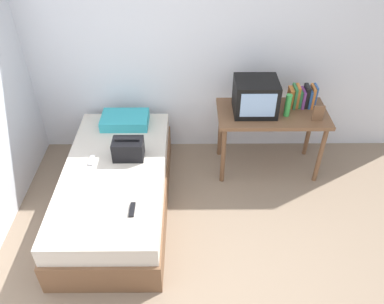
% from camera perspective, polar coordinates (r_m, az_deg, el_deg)
% --- Properties ---
extents(ground_plane, '(8.00, 8.00, 0.00)m').
position_cam_1_polar(ground_plane, '(3.54, 2.76, -18.18)').
color(ground_plane, '#84705B').
extents(wall_back, '(5.20, 0.10, 2.60)m').
position_cam_1_polar(wall_back, '(4.28, 2.06, 15.64)').
color(wall_back, silver).
rests_on(wall_back, ground).
extents(bed, '(1.00, 2.00, 0.52)m').
position_cam_1_polar(bed, '(3.97, -11.00, -5.27)').
color(bed, brown).
rests_on(bed, ground).
extents(desk, '(1.16, 0.60, 0.75)m').
position_cam_1_polar(desk, '(4.24, 11.62, 4.69)').
color(desk, brown).
rests_on(desk, ground).
extents(tv, '(0.44, 0.39, 0.36)m').
position_cam_1_polar(tv, '(4.07, 9.32, 8.05)').
color(tv, black).
rests_on(tv, desk).
extents(water_bottle, '(0.06, 0.06, 0.24)m').
position_cam_1_polar(water_bottle, '(4.10, 13.91, 6.68)').
color(water_bottle, green).
rests_on(water_bottle, desk).
extents(book_row, '(0.29, 0.17, 0.24)m').
position_cam_1_polar(book_row, '(4.32, 15.86, 7.83)').
color(book_row, '#CC7233').
rests_on(book_row, desk).
extents(picture_frame, '(0.11, 0.02, 0.17)m').
position_cam_1_polar(picture_frame, '(4.13, 18.08, 5.45)').
color(picture_frame, brown).
rests_on(picture_frame, desk).
extents(pillow, '(0.51, 0.35, 0.11)m').
position_cam_1_polar(pillow, '(4.36, -9.82, 4.65)').
color(pillow, '#33A8B7').
rests_on(pillow, bed).
extents(handbag, '(0.30, 0.20, 0.22)m').
position_cam_1_polar(handbag, '(3.85, -9.36, 0.44)').
color(handbag, black).
rests_on(handbag, bed).
extents(magazine, '(0.21, 0.29, 0.01)m').
position_cam_1_polar(magazine, '(3.57, -15.44, -6.24)').
color(magazine, white).
rests_on(magazine, bed).
extents(remote_dark, '(0.04, 0.16, 0.02)m').
position_cam_1_polar(remote_dark, '(3.36, -8.79, -8.36)').
color(remote_dark, black).
rests_on(remote_dark, bed).
extents(remote_silver, '(0.04, 0.14, 0.02)m').
position_cam_1_polar(remote_silver, '(3.92, -14.57, -1.20)').
color(remote_silver, '#B7B7BC').
rests_on(remote_silver, bed).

